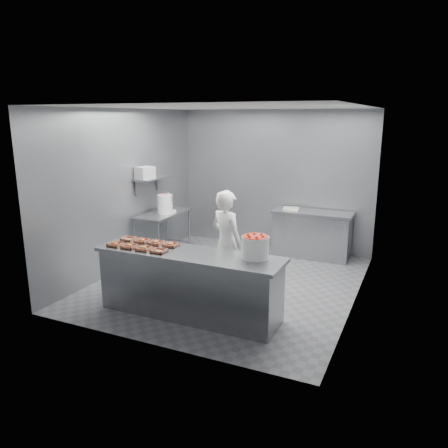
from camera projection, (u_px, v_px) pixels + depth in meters
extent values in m
plane|color=#4C4C51|center=(229.00, 282.00, 7.23)|extent=(4.50, 4.50, 0.00)
plane|color=white|center=(230.00, 107.00, 6.55)|extent=(4.50, 4.50, 0.00)
cube|color=slate|center=(274.00, 180.00, 8.87)|extent=(4.00, 0.04, 2.80)
cube|color=slate|center=(126.00, 190.00, 7.70)|extent=(0.04, 4.50, 2.80)
cube|color=slate|center=(361.00, 210.00, 6.08)|extent=(0.04, 4.50, 2.80)
cube|color=slate|center=(189.00, 254.00, 5.82)|extent=(2.60, 0.70, 0.05)
cube|color=slate|center=(189.00, 286.00, 5.93)|extent=(2.50, 0.64, 0.85)
cube|color=slate|center=(162.00, 214.00, 8.21)|extent=(0.60, 1.20, 0.04)
cube|color=slate|center=(164.00, 248.00, 8.37)|extent=(0.56, 1.15, 0.03)
cylinder|color=slate|center=(134.00, 242.00, 7.93)|extent=(0.04, 0.04, 0.88)
cylinder|color=slate|center=(159.00, 246.00, 7.72)|extent=(0.04, 0.04, 0.88)
cylinder|color=slate|center=(167.00, 228.00, 8.92)|extent=(0.04, 0.04, 0.88)
cylinder|color=slate|center=(189.00, 231.00, 8.71)|extent=(0.04, 0.04, 0.88)
cube|color=slate|center=(313.00, 213.00, 8.33)|extent=(1.50, 0.60, 0.05)
cube|color=slate|center=(312.00, 235.00, 8.44)|extent=(1.44, 0.55, 0.85)
cube|color=slate|center=(153.00, 178.00, 8.12)|extent=(0.35, 0.90, 0.03)
cube|color=tan|center=(116.00, 244.00, 6.12)|extent=(0.18, 0.18, 0.04)
cube|color=white|center=(119.00, 245.00, 6.12)|extent=(0.10, 0.06, 0.00)
ellipsoid|color=#B5642D|center=(115.00, 244.00, 6.12)|extent=(0.10, 0.10, 0.05)
cube|color=tan|center=(130.00, 246.00, 6.02)|extent=(0.18, 0.18, 0.04)
cube|color=white|center=(133.00, 247.00, 6.02)|extent=(0.10, 0.06, 0.00)
ellipsoid|color=#B5642D|center=(129.00, 246.00, 6.02)|extent=(0.10, 0.10, 0.05)
cube|color=tan|center=(144.00, 248.00, 5.92)|extent=(0.18, 0.18, 0.04)
cube|color=white|center=(147.00, 249.00, 5.92)|extent=(0.10, 0.06, 0.00)
ellipsoid|color=#B5642D|center=(143.00, 248.00, 5.93)|extent=(0.10, 0.10, 0.05)
cube|color=tan|center=(159.00, 251.00, 5.83)|extent=(0.18, 0.18, 0.04)
cube|color=white|center=(163.00, 252.00, 5.82)|extent=(0.10, 0.06, 0.00)
cube|color=tan|center=(129.00, 239.00, 6.39)|extent=(0.18, 0.18, 0.04)
cube|color=white|center=(132.00, 240.00, 6.38)|extent=(0.10, 0.06, 0.00)
cube|color=tan|center=(142.00, 241.00, 6.29)|extent=(0.18, 0.18, 0.04)
cube|color=white|center=(146.00, 242.00, 6.29)|extent=(0.10, 0.06, 0.00)
ellipsoid|color=#B5642D|center=(142.00, 240.00, 6.29)|extent=(0.10, 0.10, 0.05)
cube|color=tan|center=(156.00, 243.00, 6.19)|extent=(0.18, 0.18, 0.04)
cube|color=white|center=(160.00, 244.00, 6.19)|extent=(0.10, 0.06, 0.00)
ellipsoid|color=#B5642D|center=(156.00, 242.00, 6.19)|extent=(0.10, 0.10, 0.05)
cube|color=tan|center=(171.00, 245.00, 6.10)|extent=(0.18, 0.18, 0.04)
cube|color=white|center=(174.00, 246.00, 6.09)|extent=(0.10, 0.06, 0.00)
ellipsoid|color=#B5642D|center=(170.00, 244.00, 6.10)|extent=(0.10, 0.10, 0.05)
imported|color=white|center=(227.00, 243.00, 6.58)|extent=(0.69, 0.58, 1.61)
cylinder|color=white|center=(255.00, 247.00, 5.56)|extent=(0.35, 0.35, 0.28)
cylinder|color=red|center=(255.00, 237.00, 5.52)|extent=(0.33, 0.33, 0.04)
cylinder|color=white|center=(165.00, 204.00, 8.11)|extent=(0.28, 0.28, 0.35)
cylinder|color=pink|center=(165.00, 195.00, 8.07)|extent=(0.26, 0.26, 0.02)
torus|color=slate|center=(165.00, 199.00, 8.09)|extent=(0.29, 0.01, 0.29)
cylinder|color=white|center=(167.00, 211.00, 8.26)|extent=(0.37, 0.37, 0.03)
cube|color=#CCB28C|center=(168.00, 211.00, 8.31)|extent=(0.18, 0.17, 0.02)
cube|color=gray|center=(145.00, 173.00, 7.85)|extent=(0.33, 0.35, 0.22)
cube|color=silver|center=(291.00, 209.00, 8.49)|extent=(0.33, 0.26, 0.04)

